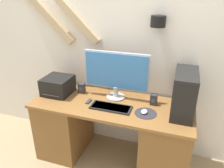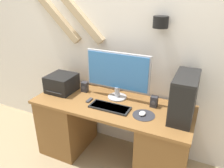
{
  "view_description": "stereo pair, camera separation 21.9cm",
  "coord_description": "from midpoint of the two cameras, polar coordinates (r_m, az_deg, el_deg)",
  "views": [
    {
      "loc": [
        0.65,
        -1.57,
        1.86
      ],
      "look_at": [
        0.0,
        0.33,
        0.96
      ],
      "focal_mm": 35.0,
      "sensor_mm": 36.0,
      "label": 1
    },
    {
      "loc": [
        0.85,
        -1.49,
        1.86
      ],
      "look_at": [
        0.0,
        0.33,
        0.96
      ],
      "focal_mm": 35.0,
      "sensor_mm": 36.0,
      "label": 2
    }
  ],
  "objects": [
    {
      "name": "speaker_left",
      "position": [
        2.54,
        -10.39,
        -1.12
      ],
      "size": [
        0.07,
        0.07,
        0.12
      ],
      "color": "#2D2D33",
      "rests_on": "desk"
    },
    {
      "name": "keyboard",
      "position": [
        2.21,
        -3.17,
        -6.16
      ],
      "size": [
        0.42,
        0.17,
        0.02
      ],
      "color": "black",
      "rests_on": "desk"
    },
    {
      "name": "speaker_right",
      "position": [
        2.28,
        8.15,
        -4.08
      ],
      "size": [
        0.07,
        0.07,
        0.12
      ],
      "color": "#2D2D33",
      "rests_on": "desk"
    },
    {
      "name": "desk",
      "position": [
        2.49,
        -2.67,
        -12.28
      ],
      "size": [
        1.68,
        0.66,
        0.73
      ],
      "color": "brown",
      "rests_on": "ground_plane"
    },
    {
      "name": "printer",
      "position": [
        2.57,
        -16.35,
        -0.43
      ],
      "size": [
        0.3,
        0.31,
        0.2
      ],
      "color": "black",
      "rests_on": "desk"
    },
    {
      "name": "mouse",
      "position": [
        2.13,
        5.52,
        -7.28
      ],
      "size": [
        0.06,
        0.08,
        0.03
      ],
      "color": "silver",
      "rests_on": "mousepad"
    },
    {
      "name": "wall_back",
      "position": [
        2.42,
        0.06,
        12.11
      ],
      "size": [
        6.4,
        0.2,
        2.7
      ],
      "color": "white",
      "rests_on": "ground_plane"
    },
    {
      "name": "mousepad",
      "position": [
        2.14,
        5.87,
        -7.7
      ],
      "size": [
        0.22,
        0.22,
        0.0
      ],
      "color": "#2D2D33",
      "rests_on": "desk"
    },
    {
      "name": "monitor",
      "position": [
        2.3,
        -1.56,
        2.86
      ],
      "size": [
        0.71,
        0.21,
        0.52
      ],
      "color": "#B7B7BC",
      "rests_on": "desk"
    },
    {
      "name": "remote_control",
      "position": [
        2.35,
        -8.79,
        -4.58
      ],
      "size": [
        0.03,
        0.1,
        0.02
      ],
      "color": "#38383D",
      "rests_on": "desk"
    },
    {
      "name": "computer_tower",
      "position": [
        2.12,
        15.61,
        -2.42
      ],
      "size": [
        0.2,
        0.46,
        0.42
      ],
      "color": "black",
      "rests_on": "desk"
    }
  ]
}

